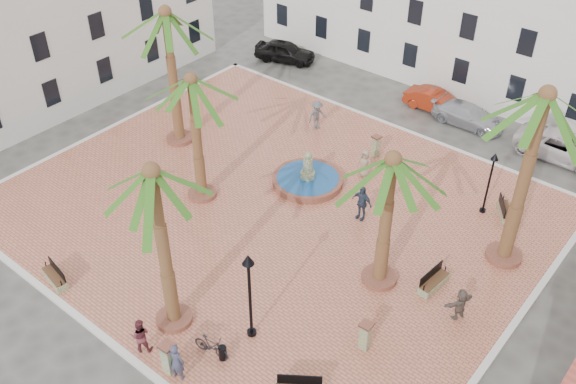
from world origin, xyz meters
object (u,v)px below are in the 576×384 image
Objects in this scene: bench_s at (55,278)px; cyclist_b at (140,335)px; car_black at (285,51)px; lamppost_e at (491,173)px; palm_s at (154,191)px; bollard_e at (365,335)px; palm_nw at (167,28)px; lamppost_s at (249,282)px; pedestrian_north at (317,115)px; pedestrian_fountain_a at (365,163)px; pedestrian_fountain_b at (362,203)px; bollard_se at (169,357)px; pedestrian_east at (460,304)px; bicycle_b at (211,346)px; cyclist_a at (176,361)px; palm_e at (391,176)px; bench_ne at (505,212)px; palm_sw at (192,94)px; litter_bin at (223,353)px; bench_e at (434,283)px; car_white at (564,147)px; fountain at (308,179)px; car_red at (436,101)px; car_silver at (468,115)px; palm_ne at (542,115)px; bollard_n at (376,146)px.

cyclist_b is at bearing 9.51° from bench_s.
lamppost_e is at bearing -129.71° from car_black.
palm_s is 5.86× the size of bollard_e.
palm_nw is 16.33m from lamppost_s.
pedestrian_north is at bearing -115.78° from cyclist_b.
pedestrian_fountain_b reaches higher than pedestrian_fountain_a.
bollard_se is 0.97× the size of pedestrian_east.
cyclist_b reaches higher than bench_s.
lamppost_s reaches higher than bicycle_b.
bench_s is (-5.84, -1.84, -6.62)m from palm_s.
cyclist_a is 15.85m from pedestrian_fountain_a.
pedestrian_north is (-4.96, 18.08, 0.11)m from cyclist_b.
pedestrian_fountain_b is 8.95m from pedestrian_north.
bench_s is at bearing -69.08° from palm_nw.
palm_e is at bearing 68.83° from lamppost_s.
bench_ne is 1.22× the size of bollard_e.
palm_sw is 12.32m from litter_bin.
palm_e is 3.82× the size of bench_e.
lamppost_s is (-4.46, -7.16, 2.73)m from bench_e.
litter_bin is 10.06m from pedestrian_east.
car_white is (5.54, 23.08, 0.13)m from bicycle_b.
lamppost_s reaches higher than bollard_se.
fountain is 0.87× the size of car_black.
car_red is 0.91× the size of car_silver.
cyclist_a is 1.17× the size of pedestrian_east.
lamppost_s is 2.70× the size of bicycle_b.
bicycle_b is (2.50, -0.27, -6.38)m from palm_s.
pedestrian_fountain_b reaches higher than bollard_se.
pedestrian_fountain_a is 0.37× the size of car_black.
palm_sw is 16.72m from bench_ne.
pedestrian_fountain_a is at bearing 78.40° from bench_s.
bench_s is 0.49× the size of lamppost_e.
palm_ne is at bearing 54.00° from palm_s.
bollard_se is at bearing -132.09° from bollard_e.
fountain is at bearing 82.29° from bench_s.
palm_ne reaches higher than bicycle_b.
pedestrian_fountain_a is at bearing -73.43° from bollard_n.
pedestrian_fountain_b is at bearing -110.18° from pedestrian_north.
fountain is 1.97× the size of pedestrian_fountain_b.
bollard_e is 0.75× the size of cyclist_a.
cyclist_a is at bearing -11.29° from pedestrian_east.
car_red reaches higher than bicycle_b.
pedestrian_fountain_a is (10.62, 3.90, -6.24)m from palm_nw.
pedestrian_north is (-6.61, 18.08, 0.15)m from bollard_se.
fountain is at bearing 170.73° from pedestrian_fountain_b.
lamppost_s is at bearing -32.23° from palm_nw.
palm_sw reaches higher than bollard_se.
cyclist_a reaches higher than pedestrian_fountain_a.
pedestrian_north reaches higher than bench_ne.
fountain is at bearing 50.63° from palm_sw.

